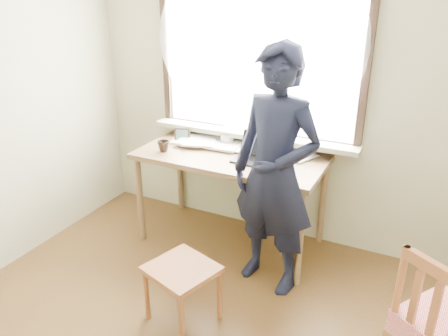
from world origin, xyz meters
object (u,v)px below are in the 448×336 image
at_px(mug_dark, 163,146).
at_px(person, 275,174).
at_px(mug_white, 227,139).
at_px(work_chair, 182,275).
at_px(desk, 231,164).
at_px(laptop, 256,154).

distance_m(mug_dark, person, 1.07).
bearing_deg(mug_white, work_chair, -77.59).
relative_size(desk, laptop, 4.74).
relative_size(laptop, mug_white, 2.73).
distance_m(laptop, mug_white, 0.44).
relative_size(mug_dark, person, 0.06).
bearing_deg(work_chair, person, 60.26).
xyz_separation_m(desk, laptop, (0.23, -0.03, 0.14)).
bearing_deg(laptop, person, -50.19).
relative_size(mug_white, mug_dark, 1.19).
bearing_deg(person, desk, 155.77).
height_order(mug_dark, person, person).
relative_size(desk, mug_white, 12.92).
height_order(mug_white, work_chair, mug_white).
height_order(laptop, mug_dark, laptop).
bearing_deg(person, mug_dark, -177.78).
height_order(laptop, person, person).
bearing_deg(mug_dark, mug_white, 45.26).
bearing_deg(person, mug_white, 150.20).
relative_size(work_chair, person, 0.28).
height_order(mug_dark, work_chair, mug_dark).
bearing_deg(mug_dark, work_chair, -51.41).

